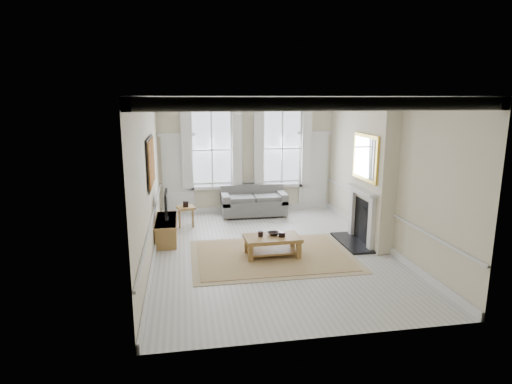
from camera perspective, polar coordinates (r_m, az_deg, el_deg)
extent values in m
plane|color=#B7B5AD|center=(9.72, 2.05, -7.91)|extent=(7.20, 7.20, 0.00)
plane|color=white|center=(9.12, 2.22, 12.56)|extent=(7.20, 7.20, 0.00)
plane|color=beige|center=(12.77, -1.19, 4.88)|extent=(5.20, 0.00, 5.20)
plane|color=beige|center=(9.10, -14.10, 1.43)|extent=(0.00, 7.20, 7.20)
plane|color=beige|center=(10.12, 16.71, 2.36)|extent=(0.00, 7.20, 7.20)
cube|color=silver|center=(12.68, -10.36, 2.10)|extent=(0.90, 0.08, 2.30)
cube|color=silver|center=(13.27, 7.64, 2.65)|extent=(0.90, 0.08, 2.30)
cube|color=#C37F21|center=(9.34, -13.84, 3.90)|extent=(0.05, 1.66, 1.06)
cube|color=beige|center=(10.22, 15.33, 2.54)|extent=(0.35, 1.70, 3.38)
cube|color=black|center=(10.46, 12.68, -6.58)|extent=(0.55, 1.50, 0.05)
cube|color=silver|center=(9.90, 15.11, -4.46)|extent=(0.10, 0.18, 1.15)
cube|color=silver|center=(10.86, 12.70, -2.83)|extent=(0.10, 0.18, 1.15)
cube|color=silver|center=(10.18, 13.80, 0.30)|extent=(0.20, 1.45, 0.06)
cube|color=black|center=(10.40, 14.07, -3.73)|extent=(0.02, 0.92, 1.00)
cube|color=gold|center=(10.08, 14.34, 4.48)|extent=(0.06, 1.26, 1.06)
cube|color=#5D5D5B|center=(12.52, -0.31, -1.93)|extent=(1.87, 0.91, 0.42)
cube|color=#5D5D5B|center=(12.78, -0.57, 0.08)|extent=(1.87, 0.20, 0.44)
cube|color=#5D5D5B|center=(12.36, -4.13, -0.95)|extent=(0.20, 0.91, 0.30)
cube|color=#5D5D5B|center=(12.62, 3.43, -0.66)|extent=(0.20, 0.91, 0.30)
cylinder|color=brown|center=(12.16, -3.85, -3.53)|extent=(0.06, 0.06, 0.08)
cylinder|color=brown|center=(13.05, 2.99, -2.41)|extent=(0.06, 0.06, 0.08)
cube|color=brown|center=(11.61, -9.35, -2.09)|extent=(0.54, 0.54, 0.06)
cube|color=brown|center=(11.52, -10.12, -3.60)|extent=(0.05, 0.05, 0.47)
cube|color=brown|center=(11.52, -8.46, -3.54)|extent=(0.05, 0.05, 0.47)
cube|color=brown|center=(11.84, -10.12, -3.16)|extent=(0.05, 0.05, 0.47)
cube|color=brown|center=(11.84, -8.50, -3.10)|extent=(0.05, 0.05, 0.47)
cube|color=#A78156|center=(9.44, 2.17, -8.47)|extent=(3.50, 2.60, 0.02)
cube|color=brown|center=(9.30, 2.19, -6.18)|extent=(1.22, 0.73, 0.08)
cube|color=brown|center=(9.06, -0.61, -8.20)|extent=(0.10, 0.10, 0.37)
cube|color=brown|center=(9.26, 5.55, -7.79)|extent=(0.10, 0.10, 0.37)
cube|color=brown|center=(9.52, -1.10, -7.16)|extent=(0.10, 0.10, 0.37)
cube|color=brown|center=(9.72, 4.78, -6.80)|extent=(0.10, 0.10, 0.37)
cylinder|color=black|center=(9.27, 0.61, -5.61)|extent=(0.11, 0.11, 0.11)
cylinder|color=black|center=(9.27, 3.47, -5.67)|extent=(0.15, 0.15, 0.10)
imported|color=black|center=(9.38, 2.37, -5.56)|extent=(0.31, 0.31, 0.06)
cube|color=brown|center=(10.58, -11.84, -4.95)|extent=(0.48, 1.48, 0.53)
cube|color=black|center=(10.50, -11.79, -3.49)|extent=(0.08, 0.30, 0.03)
cube|color=black|center=(10.40, -11.89, -1.42)|extent=(0.05, 0.90, 0.55)
cube|color=black|center=(10.40, -11.72, -1.42)|extent=(0.01, 0.83, 0.49)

